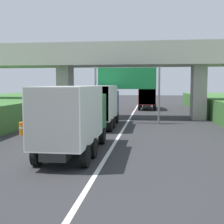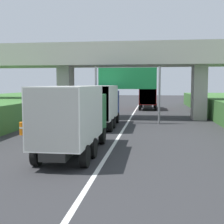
{
  "view_description": "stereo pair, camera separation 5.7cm",
  "coord_description": "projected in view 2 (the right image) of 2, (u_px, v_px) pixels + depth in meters",
  "views": [
    {
      "loc": [
        2.1,
        1.53,
        3.52
      ],
      "look_at": [
        0.0,
        17.75,
        2.0
      ],
      "focal_mm": 47.62,
      "sensor_mm": 36.0,
      "label": 1
    },
    {
      "loc": [
        2.15,
        1.53,
        3.52
      ],
      "look_at": [
        0.0,
        17.75,
        2.0
      ],
      "focal_mm": 47.62,
      "sensor_mm": 36.0,
      "label": 2
    }
  ],
  "objects": [
    {
      "name": "lane_centre_stripe",
      "position": [
        125.0,
        127.0,
        24.57
      ],
      "size": [
        0.2,
        91.63,
        0.01
      ],
      "primitive_type": "cube",
      "color": "white",
      "rests_on": "ground"
    },
    {
      "name": "construction_barrel_3",
      "position": [
        23.0,
        128.0,
        20.78
      ],
      "size": [
        0.57,
        0.57,
        0.9
      ],
      "color": "orange",
      "rests_on": "ground"
    },
    {
      "name": "overpass_bridge",
      "position": [
        131.0,
        63.0,
        30.41
      ],
      "size": [
        40.0,
        4.8,
        7.61
      ],
      "color": "#ADA89E",
      "rests_on": "ground"
    },
    {
      "name": "truck_green",
      "position": [
        74.0,
        116.0,
        14.84
      ],
      "size": [
        2.44,
        7.3,
        3.44
      ],
      "color": "black",
      "rests_on": "ground"
    },
    {
      "name": "overhead_highway_sign",
      "position": [
        127.0,
        82.0,
        26.43
      ],
      "size": [
        5.88,
        0.18,
        5.11
      ],
      "color": "slate",
      "rests_on": "ground"
    },
    {
      "name": "truck_red",
      "position": [
        148.0,
        96.0,
        42.35
      ],
      "size": [
        2.44,
        7.3,
        3.44
      ],
      "color": "black",
      "rests_on": "ground"
    },
    {
      "name": "construction_barrel_4",
      "position": [
        50.0,
        120.0,
        26.02
      ],
      "size": [
        0.57,
        0.57,
        0.9
      ],
      "color": "orange",
      "rests_on": "ground"
    },
    {
      "name": "truck_blue",
      "position": [
        101.0,
        104.0,
        24.43
      ],
      "size": [
        2.44,
        7.3,
        3.44
      ],
      "color": "black",
      "rests_on": "ground"
    }
  ]
}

